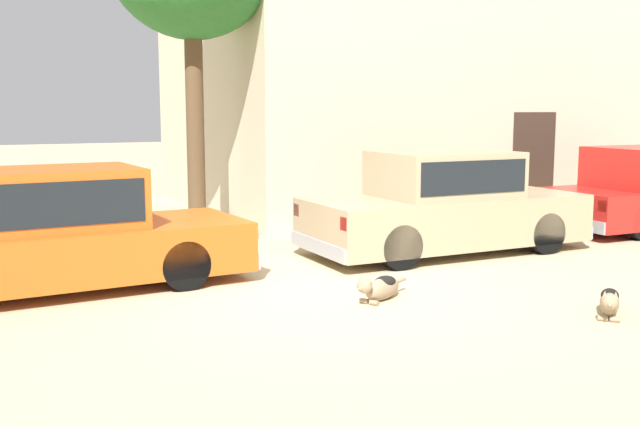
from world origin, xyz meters
The scene contains 6 objects.
ground_plane centered at (0.00, 0.00, 0.00)m, with size 80.00×80.00×0.00m, color tan.
parked_sedan_nearest centered at (-2.89, 1.39, 0.73)m, with size 4.87×1.90×1.48m.
parked_sedan_second centered at (2.78, 1.27, 0.75)m, with size 4.46×1.79×1.54m.
apartment_block centered at (9.30, 7.14, 4.36)m, with size 16.85×6.81×8.71m.
stray_dog_spotted centered at (0.41, -0.77, 0.15)m, with size 0.93×0.50×0.35m.
stray_dog_tan centered at (2.25, -2.40, 0.15)m, with size 0.81×0.75×0.34m.
Camera 1 is at (-3.95, -7.90, 2.19)m, focal length 41.89 mm.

